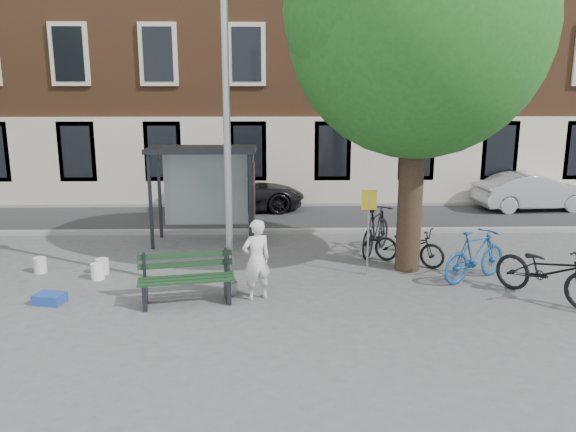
# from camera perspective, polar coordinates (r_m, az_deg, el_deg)

# --- Properties ---
(ground) EXTENTS (90.00, 90.00, 0.00)m
(ground) POSITION_cam_1_polar(r_m,az_deg,el_deg) (11.71, -5.84, -7.81)
(ground) COLOR #4C4C4F
(ground) RESTS_ON ground
(road) EXTENTS (40.00, 4.00, 0.01)m
(road) POSITION_cam_1_polar(r_m,az_deg,el_deg) (18.42, -4.24, -0.23)
(road) COLOR #28282B
(road) RESTS_ON ground
(curb_near) EXTENTS (40.00, 0.25, 0.12)m
(curb_near) POSITION_cam_1_polar(r_m,az_deg,el_deg) (16.47, -4.57, -1.57)
(curb_near) COLOR gray
(curb_near) RESTS_ON ground
(curb_far) EXTENTS (40.00, 0.25, 0.12)m
(curb_far) POSITION_cam_1_polar(r_m,az_deg,el_deg) (20.37, -3.99, 1.16)
(curb_far) COLOR gray
(curb_far) RESTS_ON ground
(building_row) EXTENTS (30.00, 8.00, 14.00)m
(building_row) POSITION_cam_1_polar(r_m,az_deg,el_deg) (24.15, -3.83, 19.48)
(building_row) COLOR brown
(building_row) RESTS_ON ground
(lamppost) EXTENTS (0.28, 0.35, 6.11)m
(lamppost) POSITION_cam_1_polar(r_m,az_deg,el_deg) (11.06, -6.16, 5.85)
(lamppost) COLOR #9EA0A3
(lamppost) RESTS_ON ground
(tree_right) EXTENTS (5.76, 5.60, 8.20)m
(tree_right) POSITION_cam_1_polar(r_m,az_deg,el_deg) (12.82, 13.35, 19.19)
(tree_right) COLOR black
(tree_right) RESTS_ON ground
(bus_shelter) EXTENTS (2.85, 1.45, 2.62)m
(bus_shelter) POSITION_cam_1_polar(r_m,az_deg,el_deg) (15.28, -7.15, 4.38)
(bus_shelter) COLOR #1E2328
(bus_shelter) RESTS_ON ground
(painter) EXTENTS (0.70, 0.61, 1.63)m
(painter) POSITION_cam_1_polar(r_m,az_deg,el_deg) (11.12, -3.23, -4.45)
(painter) COLOR silver
(painter) RESTS_ON ground
(bench) EXTENTS (1.93, 0.93, 0.95)m
(bench) POSITION_cam_1_polar(r_m,az_deg,el_deg) (11.20, -10.28, -6.53)
(bench) COLOR #1E2328
(bench) RESTS_ON ground
(bike_a) EXTENTS (1.79, 1.50, 0.92)m
(bike_a) POSITION_cam_1_polar(r_m,az_deg,el_deg) (13.71, 12.19, -2.97)
(bike_a) COLOR black
(bike_a) RESTS_ON ground
(bike_b) EXTENTS (1.89, 1.43, 1.13)m
(bike_b) POSITION_cam_1_polar(r_m,az_deg,el_deg) (12.92, 18.49, -3.80)
(bike_b) COLOR navy
(bike_b) RESTS_ON ground
(bike_c) EXTENTS (1.93, 2.26, 1.17)m
(bike_c) POSITION_cam_1_polar(r_m,az_deg,el_deg) (12.27, 24.88, -5.10)
(bike_c) COLOR black
(bike_c) RESTS_ON ground
(bike_d) EXTENTS (1.47, 2.06, 1.22)m
(bike_d) POSITION_cam_1_polar(r_m,az_deg,el_deg) (14.43, 8.92, -1.45)
(bike_d) COLOR black
(bike_d) RESTS_ON ground
(car_dark) EXTENTS (4.91, 2.76, 1.30)m
(car_dark) POSITION_cam_1_polar(r_m,az_deg,el_deg) (19.62, -5.20, 2.46)
(car_dark) COLOR black
(car_dark) RESTS_ON ground
(car_silver) EXTENTS (4.05, 1.73, 1.30)m
(car_silver) POSITION_cam_1_polar(r_m,az_deg,el_deg) (21.37, 23.63, 2.28)
(car_silver) COLOR #A5A8AD
(car_silver) RESTS_ON ground
(blue_crate) EXTENTS (0.62, 0.51, 0.20)m
(blue_crate) POSITION_cam_1_polar(r_m,az_deg,el_deg) (12.03, -23.05, -7.72)
(blue_crate) COLOR #22419C
(blue_crate) RESTS_ON ground
(bucket_a) EXTENTS (0.37, 0.37, 0.36)m
(bucket_a) POSITION_cam_1_polar(r_m,az_deg,el_deg) (13.12, -18.78, -5.35)
(bucket_a) COLOR white
(bucket_a) RESTS_ON ground
(bucket_b) EXTENTS (0.36, 0.36, 0.36)m
(bucket_b) POSITION_cam_1_polar(r_m,az_deg,el_deg) (14.07, -23.87, -4.58)
(bucket_b) COLOR silver
(bucket_b) RESTS_ON ground
(bucket_c) EXTENTS (0.30, 0.30, 0.36)m
(bucket_c) POSITION_cam_1_polar(r_m,az_deg,el_deg) (13.45, -18.33, -4.89)
(bucket_c) COLOR silver
(bucket_c) RESTS_ON ground
(notice_sign) EXTENTS (0.34, 0.04, 1.94)m
(notice_sign) POSITION_cam_1_polar(r_m,az_deg,el_deg) (12.54, 8.20, 0.24)
(notice_sign) COLOR #9EA0A3
(notice_sign) RESTS_ON ground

